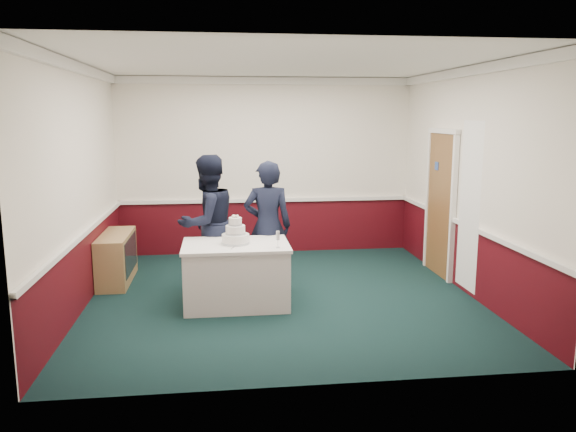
{
  "coord_description": "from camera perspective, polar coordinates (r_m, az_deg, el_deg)",
  "views": [
    {
      "loc": [
        -0.79,
        -7.08,
        2.37
      ],
      "look_at": [
        0.07,
        -0.1,
        1.1
      ],
      "focal_mm": 35.0,
      "sensor_mm": 36.0,
      "label": 1
    }
  ],
  "objects": [
    {
      "name": "cake_knife",
      "position": [
        6.83,
        -5.54,
        -3.17
      ],
      "size": [
        0.08,
        0.21,
        0.0
      ],
      "primitive_type": "cube",
      "rotation": [
        0.0,
        0.0,
        -0.32
      ],
      "color": "silver",
      "rests_on": "cake_table"
    },
    {
      "name": "champagne_flute",
      "position": [
        6.75,
        -1.04,
        -2.1
      ],
      "size": [
        0.05,
        0.05,
        0.21
      ],
      "color": "silver",
      "rests_on": "cake_table"
    },
    {
      "name": "person_man",
      "position": [
        7.66,
        -8.18,
        -0.74
      ],
      "size": [
        1.14,
        1.11,
        1.85
      ],
      "primitive_type": "imported",
      "rotation": [
        0.0,
        0.0,
        3.83
      ],
      "color": "black",
      "rests_on": "ground"
    },
    {
      "name": "room_shell",
      "position": [
        7.75,
        -0.57,
        7.24
      ],
      "size": [
        5.0,
        5.0,
        3.0
      ],
      "color": "white",
      "rests_on": "ground"
    },
    {
      "name": "wedding_cake",
      "position": [
        7.0,
        -5.36,
        -1.93
      ],
      "size": [
        0.35,
        0.35,
        0.36
      ],
      "color": "white",
      "rests_on": "cake_table"
    },
    {
      "name": "sideboard",
      "position": [
        8.42,
        -17.01,
        -4.09
      ],
      "size": [
        0.41,
        1.2,
        0.7
      ],
      "color": "#A98052",
      "rests_on": "ground"
    },
    {
      "name": "ground",
      "position": [
        7.51,
        -0.62,
        -8.17
      ],
      "size": [
        5.0,
        5.0,
        0.0
      ],
      "primitive_type": "plane",
      "color": "black",
      "rests_on": "ground"
    },
    {
      "name": "person_woman",
      "position": [
        7.59,
        -2.08,
        -1.04
      ],
      "size": [
        0.67,
        0.46,
        1.78
      ],
      "primitive_type": "imported",
      "rotation": [
        0.0,
        0.0,
        3.09
      ],
      "color": "black",
      "rests_on": "ground"
    },
    {
      "name": "cake_table",
      "position": [
        7.12,
        -5.29,
        -5.86
      ],
      "size": [
        1.32,
        0.92,
        0.79
      ],
      "color": "white",
      "rests_on": "ground"
    }
  ]
}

